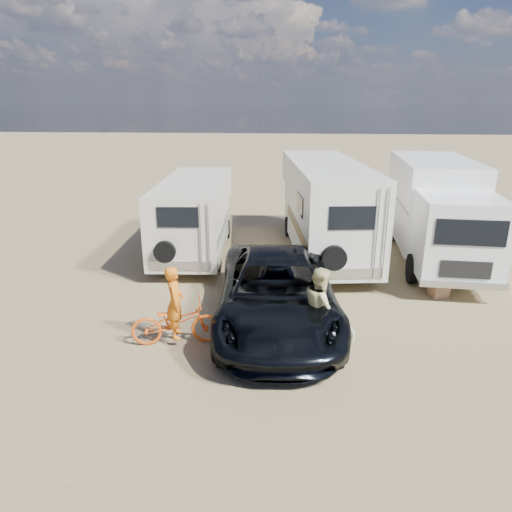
# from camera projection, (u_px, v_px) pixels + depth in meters

# --- Properties ---
(ground) EXTENTS (140.00, 140.00, 0.00)m
(ground) POSITION_uv_depth(u_px,v_px,m) (348.00, 361.00, 9.82)
(ground) COLOR #99845B
(ground) RESTS_ON ground
(rv_main) EXTENTS (3.17, 7.92, 3.22)m
(rv_main) POSITION_uv_depth(u_px,v_px,m) (325.00, 210.00, 16.21)
(rv_main) COLOR white
(rv_main) RESTS_ON ground
(rv_left) EXTENTS (2.56, 6.49, 2.60)m
(rv_left) POSITION_uv_depth(u_px,v_px,m) (195.00, 217.00, 16.41)
(rv_left) COLOR beige
(rv_left) RESTS_ON ground
(box_truck) EXTENTS (2.82, 7.49, 3.31)m
(box_truck) POSITION_uv_depth(u_px,v_px,m) (437.00, 213.00, 15.46)
(box_truck) COLOR white
(box_truck) RESTS_ON ground
(dark_suv) EXTENTS (3.21, 6.25, 1.69)m
(dark_suv) POSITION_uv_depth(u_px,v_px,m) (277.00, 292.00, 11.20)
(dark_suv) COLOR black
(dark_suv) RESTS_ON ground
(bike_man) EXTENTS (2.11, 1.08, 1.05)m
(bike_man) POSITION_uv_depth(u_px,v_px,m) (176.00, 322.00, 10.39)
(bike_man) COLOR #E25614
(bike_man) RESTS_ON ground
(bike_woman) EXTENTS (1.66, 0.66, 0.97)m
(bike_woman) POSITION_uv_depth(u_px,v_px,m) (319.00, 331.00, 10.10)
(bike_woman) COLOR beige
(bike_woman) RESTS_ON ground
(rider_man) EXTENTS (0.51, 0.67, 1.65)m
(rider_man) POSITION_uv_depth(u_px,v_px,m) (176.00, 310.00, 10.30)
(rider_man) COLOR orange
(rider_man) RESTS_ON ground
(rider_woman) EXTENTS (0.77, 0.93, 1.74)m
(rider_woman) POSITION_uv_depth(u_px,v_px,m) (320.00, 314.00, 9.97)
(rider_woman) COLOR beige
(rider_woman) RESTS_ON ground
(cooler) EXTENTS (0.57, 0.44, 0.43)m
(cooler) POSITION_uv_depth(u_px,v_px,m) (242.00, 294.00, 12.69)
(cooler) COLOR #276480
(cooler) RESTS_ON ground
(crate) EXTENTS (0.55, 0.55, 0.36)m
(crate) POSITION_uv_depth(u_px,v_px,m) (438.00, 291.00, 12.99)
(crate) COLOR #8D6449
(crate) RESTS_ON ground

